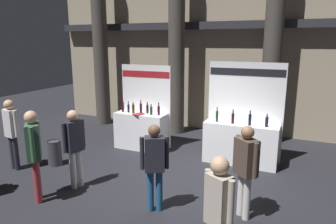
{
  "coord_description": "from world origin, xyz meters",
  "views": [
    {
      "loc": [
        2.32,
        -5.93,
        3.03
      ],
      "look_at": [
        -0.65,
        0.88,
        1.32
      ],
      "focal_mm": 32.93,
      "sensor_mm": 36.0,
      "label": 1
    }
  ],
  "objects_px": {
    "visitor_5": "(34,148)",
    "trash_bin": "(55,153)",
    "exhibitor_booth_1": "(241,139)",
    "visitor_8": "(246,164)",
    "visitor_4": "(74,143)",
    "visitor_6": "(155,161)",
    "visitor_2": "(12,129)",
    "exhibitor_booth_0": "(142,127)",
    "visitor_7": "(218,212)"
  },
  "relations": [
    {
      "from": "visitor_5",
      "to": "trash_bin",
      "type": "bearing_deg",
      "value": -10.18
    },
    {
      "from": "exhibitor_booth_1",
      "to": "visitor_8",
      "type": "xyz_separation_m",
      "value": [
        0.52,
        -2.5,
        0.36
      ]
    },
    {
      "from": "trash_bin",
      "to": "visitor_8",
      "type": "bearing_deg",
      "value": -5.96
    },
    {
      "from": "visitor_4",
      "to": "visitor_5",
      "type": "distance_m",
      "value": 0.83
    },
    {
      "from": "visitor_6",
      "to": "visitor_8",
      "type": "relative_size",
      "value": 0.98
    },
    {
      "from": "visitor_2",
      "to": "visitor_5",
      "type": "bearing_deg",
      "value": -18.77
    },
    {
      "from": "visitor_6",
      "to": "trash_bin",
      "type": "bearing_deg",
      "value": -44.31
    },
    {
      "from": "visitor_4",
      "to": "visitor_6",
      "type": "height_order",
      "value": "visitor_4"
    },
    {
      "from": "visitor_6",
      "to": "visitor_8",
      "type": "height_order",
      "value": "visitor_8"
    },
    {
      "from": "exhibitor_booth_0",
      "to": "visitor_5",
      "type": "distance_m",
      "value": 3.56
    },
    {
      "from": "exhibitor_booth_1",
      "to": "visitor_6",
      "type": "xyz_separation_m",
      "value": [
        -0.99,
        -2.93,
        0.33
      ]
    },
    {
      "from": "exhibitor_booth_0",
      "to": "visitor_6",
      "type": "xyz_separation_m",
      "value": [
        1.84,
        -2.92,
        0.34
      ]
    },
    {
      "from": "exhibitor_booth_1",
      "to": "visitor_2",
      "type": "bearing_deg",
      "value": -152.06
    },
    {
      "from": "trash_bin",
      "to": "visitor_5",
      "type": "height_order",
      "value": "visitor_5"
    },
    {
      "from": "visitor_8",
      "to": "exhibitor_booth_1",
      "type": "bearing_deg",
      "value": -35.47
    },
    {
      "from": "visitor_2",
      "to": "visitor_4",
      "type": "height_order",
      "value": "visitor_2"
    },
    {
      "from": "visitor_6",
      "to": "visitor_2",
      "type": "bearing_deg",
      "value": -33.19
    },
    {
      "from": "exhibitor_booth_0",
      "to": "trash_bin",
      "type": "xyz_separation_m",
      "value": [
        -1.39,
        -2.0,
        -0.31
      ]
    },
    {
      "from": "visitor_6",
      "to": "visitor_8",
      "type": "distance_m",
      "value": 1.58
    },
    {
      "from": "exhibitor_booth_0",
      "to": "visitor_8",
      "type": "xyz_separation_m",
      "value": [
        3.35,
        -2.49,
        0.38
      ]
    },
    {
      "from": "exhibitor_booth_0",
      "to": "trash_bin",
      "type": "distance_m",
      "value": 2.45
    },
    {
      "from": "visitor_2",
      "to": "visitor_8",
      "type": "distance_m",
      "value": 5.43
    },
    {
      "from": "visitor_2",
      "to": "visitor_4",
      "type": "relative_size",
      "value": 1.02
    },
    {
      "from": "visitor_8",
      "to": "visitor_7",
      "type": "bearing_deg",
      "value": 130.97
    },
    {
      "from": "visitor_5",
      "to": "visitor_7",
      "type": "height_order",
      "value": "visitor_5"
    },
    {
      "from": "visitor_7",
      "to": "exhibitor_booth_1",
      "type": "bearing_deg",
      "value": 125.97
    },
    {
      "from": "visitor_2",
      "to": "visitor_7",
      "type": "height_order",
      "value": "visitor_7"
    },
    {
      "from": "exhibitor_booth_0",
      "to": "visitor_6",
      "type": "bearing_deg",
      "value": -57.82
    },
    {
      "from": "trash_bin",
      "to": "visitor_7",
      "type": "distance_m",
      "value": 5.21
    },
    {
      "from": "trash_bin",
      "to": "visitor_8",
      "type": "xyz_separation_m",
      "value": [
        4.75,
        -0.5,
        0.69
      ]
    },
    {
      "from": "exhibitor_booth_0",
      "to": "visitor_4",
      "type": "distance_m",
      "value": 2.77
    },
    {
      "from": "exhibitor_booth_1",
      "to": "visitor_4",
      "type": "height_order",
      "value": "exhibitor_booth_1"
    },
    {
      "from": "exhibitor_booth_0",
      "to": "visitor_5",
      "type": "bearing_deg",
      "value": -96.35
    },
    {
      "from": "exhibitor_booth_1",
      "to": "visitor_7",
      "type": "xyz_separation_m",
      "value": [
        0.47,
        -4.16,
        0.36
      ]
    },
    {
      "from": "trash_bin",
      "to": "visitor_5",
      "type": "relative_size",
      "value": 0.35
    },
    {
      "from": "visitor_5",
      "to": "exhibitor_booth_1",
      "type": "bearing_deg",
      "value": -86.25
    },
    {
      "from": "exhibitor_booth_1",
      "to": "visitor_8",
      "type": "distance_m",
      "value": 2.58
    },
    {
      "from": "visitor_7",
      "to": "visitor_5",
      "type": "bearing_deg",
      "value": -160.43
    },
    {
      "from": "visitor_4",
      "to": "visitor_6",
      "type": "relative_size",
      "value": 1.03
    },
    {
      "from": "exhibitor_booth_1",
      "to": "visitor_5",
      "type": "height_order",
      "value": "exhibitor_booth_1"
    },
    {
      "from": "visitor_2",
      "to": "visitor_5",
      "type": "xyz_separation_m",
      "value": [
        1.69,
        -0.92,
        0.09
      ]
    },
    {
      "from": "trash_bin",
      "to": "visitor_5",
      "type": "distance_m",
      "value": 1.97
    },
    {
      "from": "visitor_8",
      "to": "visitor_5",
      "type": "bearing_deg",
      "value": 57.88
    },
    {
      "from": "visitor_5",
      "to": "visitor_7",
      "type": "bearing_deg",
      "value": -143.71
    },
    {
      "from": "visitor_6",
      "to": "visitor_7",
      "type": "distance_m",
      "value": 1.92
    },
    {
      "from": "visitor_4",
      "to": "visitor_2",
      "type": "bearing_deg",
      "value": 100.35
    },
    {
      "from": "visitor_2",
      "to": "visitor_7",
      "type": "relative_size",
      "value": 1.0
    },
    {
      "from": "visitor_2",
      "to": "exhibitor_booth_1",
      "type": "bearing_deg",
      "value": 37.71
    },
    {
      "from": "visitor_7",
      "to": "trash_bin",
      "type": "bearing_deg",
      "value": -175.17
    },
    {
      "from": "exhibitor_booth_0",
      "to": "visitor_2",
      "type": "xyz_separation_m",
      "value": [
        -2.08,
        -2.59,
        0.38
      ]
    }
  ]
}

